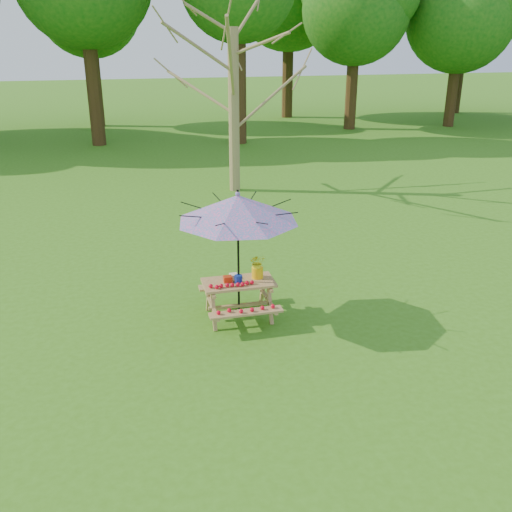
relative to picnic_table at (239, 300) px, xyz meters
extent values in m
cylinder|color=#90764E|center=(1.68, 8.34, 2.04)|extent=(0.33, 0.33, 4.73)
cube|color=#976A44|center=(0.00, 0.00, 0.32)|extent=(1.20, 0.62, 0.04)
cube|color=#976A44|center=(0.00, -0.55, 0.03)|extent=(1.20, 0.22, 0.04)
cube|color=#976A44|center=(0.00, 0.55, 0.03)|extent=(1.20, 0.22, 0.04)
cylinder|color=black|center=(0.00, 0.00, 0.80)|extent=(0.04, 0.04, 2.25)
cone|color=#207DB8|center=(0.00, 0.00, 1.62)|extent=(2.42, 2.42, 0.43)
sphere|color=#207DB8|center=(0.00, 0.00, 1.86)|extent=(0.08, 0.08, 0.08)
cube|color=red|center=(-0.18, 0.03, 0.39)|extent=(0.14, 0.12, 0.10)
cylinder|color=#122999|center=(-0.01, -0.04, 0.41)|extent=(0.13, 0.13, 0.13)
cube|color=white|center=(-0.05, 0.17, 0.38)|extent=(0.13, 0.13, 0.07)
cylinder|color=yellow|center=(0.34, 0.08, 0.44)|extent=(0.19, 0.19, 0.19)
imported|color=#FFF528|center=(0.34, 0.08, 0.62)|extent=(0.28, 0.25, 0.29)
camera|label=1|loc=(-1.81, -8.55, 4.23)|focal=40.00mm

